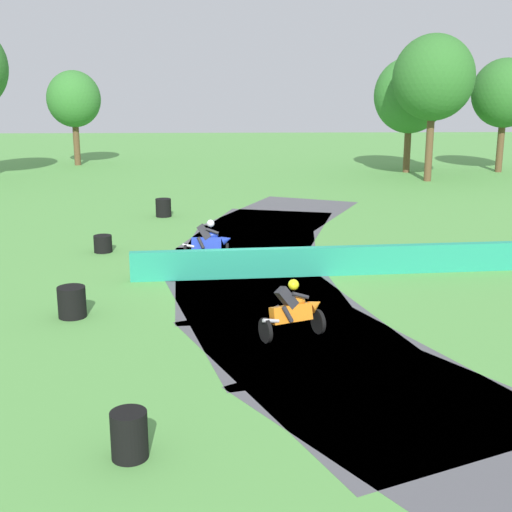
# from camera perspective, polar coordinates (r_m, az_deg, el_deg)

# --- Properties ---
(ground_plane) EXTENTS (120.00, 120.00, 0.00)m
(ground_plane) POSITION_cam_1_polar(r_m,az_deg,el_deg) (21.29, -0.48, -1.77)
(ground_plane) COLOR #569947
(track_asphalt) EXTENTS (10.35, 29.97, 0.01)m
(track_asphalt) POSITION_cam_1_polar(r_m,az_deg,el_deg) (21.44, 2.79, -1.66)
(track_asphalt) COLOR #515156
(track_asphalt) RESTS_ON ground
(safety_barrier) EXTENTS (18.08, 1.69, 0.90)m
(safety_barrier) POSITION_cam_1_polar(r_m,az_deg,el_deg) (22.36, 13.43, -0.19)
(safety_barrier) COLOR #239375
(safety_barrier) RESTS_ON ground
(motorcycle_lead_blue) EXTENTS (1.69, 0.77, 1.43)m
(motorcycle_lead_blue) POSITION_cam_1_polar(r_m,az_deg,el_deg) (23.22, -3.93, 1.23)
(motorcycle_lead_blue) COLOR black
(motorcycle_lead_blue) RESTS_ON ground
(motorcycle_chase_orange) EXTENTS (1.66, 1.25, 1.43)m
(motorcycle_chase_orange) POSITION_cam_1_polar(r_m,az_deg,el_deg) (16.32, 3.12, -4.49)
(motorcycle_chase_orange) COLOR black
(motorcycle_chase_orange) RESTS_ON ground
(tire_stack_near) EXTENTS (0.69, 0.69, 0.80)m
(tire_stack_near) POSITION_cam_1_polar(r_m,az_deg,el_deg) (30.98, -7.66, 3.98)
(tire_stack_near) COLOR black
(tire_stack_near) RESTS_ON ground
(tire_stack_mid_a) EXTENTS (0.64, 0.64, 0.60)m
(tire_stack_mid_a) POSITION_cam_1_polar(r_m,az_deg,el_deg) (24.93, -12.54, 1.00)
(tire_stack_mid_a) COLOR black
(tire_stack_mid_a) RESTS_ON ground
(tire_stack_mid_b) EXTENTS (0.72, 0.72, 0.80)m
(tire_stack_mid_b) POSITION_cam_1_polar(r_m,az_deg,el_deg) (18.29, -14.98, -3.69)
(tire_stack_mid_b) COLOR black
(tire_stack_mid_b) RESTS_ON ground
(tire_stack_far) EXTENTS (0.60, 0.60, 0.80)m
(tire_stack_far) POSITION_cam_1_polar(r_m,az_deg,el_deg) (11.58, -10.43, -14.34)
(tire_stack_far) COLOR black
(tire_stack_far) RESTS_ON ground
(tree_far_left) EXTENTS (3.72, 3.72, 6.57)m
(tree_far_left) POSITION_cam_1_polar(r_m,az_deg,el_deg) (50.99, -14.83, 12.40)
(tree_far_left) COLOR brown
(tree_far_left) RESTS_ON ground
(tree_far_right) EXTENTS (4.73, 4.73, 8.53)m
(tree_far_right) POSITION_cam_1_polar(r_m,az_deg,el_deg) (42.63, 14.46, 14.06)
(tree_far_right) COLOR brown
(tree_far_right) RESTS_ON ground
(tree_behind_barrier) EXTENTS (4.20, 4.20, 7.30)m
(tree_behind_barrier) POSITION_cam_1_polar(r_m,az_deg,el_deg) (48.34, 19.87, 12.52)
(tree_behind_barrier) COLOR brown
(tree_behind_barrier) RESTS_ON ground
(tree_distant) EXTENTS (4.61, 4.61, 7.38)m
(tree_distant) POSITION_cam_1_polar(r_m,az_deg,el_deg) (46.48, 12.62, 12.82)
(tree_distant) COLOR brown
(tree_distant) RESTS_ON ground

